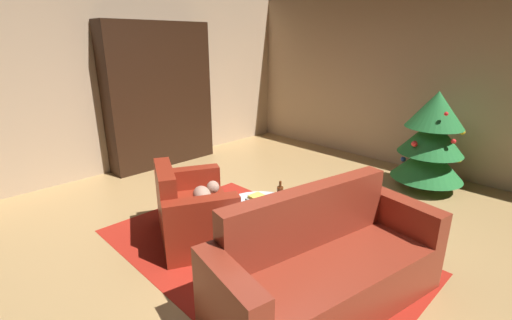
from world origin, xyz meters
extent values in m
plane|color=#A6814F|center=(0.00, 0.00, 0.00)|extent=(7.76, 7.76, 0.00)
cube|color=tan|center=(0.00, 3.26, 1.36)|extent=(6.35, 0.06, 2.71)
cube|color=tan|center=(-3.15, 0.00, 1.36)|extent=(0.06, 6.59, 2.71)
cube|color=#A02015|center=(0.05, -0.24, 0.00)|extent=(2.99, 1.96, 0.01)
cube|color=black|center=(-2.74, 0.53, 1.12)|extent=(0.03, 1.74, 2.24)
cube|color=black|center=(-2.91, 1.39, 1.12)|extent=(0.37, 0.02, 2.24)
cube|color=black|center=(-2.91, -0.32, 1.12)|extent=(0.37, 0.03, 2.24)
cube|color=black|center=(-2.91, 0.53, 0.01)|extent=(0.34, 1.69, 0.03)
cube|color=black|center=(-2.91, 0.53, 0.38)|extent=(0.34, 1.69, 0.03)
cube|color=black|center=(-2.91, 0.53, 0.75)|extent=(0.34, 1.69, 0.02)
cube|color=black|center=(-2.91, 0.53, 1.12)|extent=(0.34, 1.69, 0.02)
cube|color=black|center=(-2.91, 0.53, 1.49)|extent=(0.34, 1.69, 0.02)
cube|color=black|center=(-2.91, 0.53, 1.86)|extent=(0.34, 1.69, 0.02)
cube|color=black|center=(-2.91, 0.53, 2.23)|extent=(0.34, 1.69, 0.03)
cube|color=black|center=(-3.05, 0.53, 0.69)|extent=(0.05, 0.94, 0.59)
cube|color=black|center=(-3.03, 0.53, 0.69)|extent=(0.03, 0.97, 0.62)
cube|color=red|center=(-2.99, 1.33, 0.14)|extent=(0.19, 0.05, 0.24)
cube|color=navy|center=(-2.97, 1.28, 0.15)|extent=(0.24, 0.04, 0.26)
cube|color=#156F84|center=(-2.96, 1.23, 0.18)|extent=(0.26, 0.04, 0.31)
cube|color=#4B2734|center=(-3.00, 1.18, 0.13)|extent=(0.18, 0.04, 0.21)
cube|color=#284698|center=(-2.99, 1.14, 0.17)|extent=(0.19, 0.05, 0.30)
cube|color=teal|center=(-2.96, 1.09, 0.17)|extent=(0.25, 0.03, 0.28)
cube|color=red|center=(-2.98, 1.06, 0.13)|extent=(0.22, 0.03, 0.21)
cube|color=#318033|center=(-2.98, 1.02, 0.13)|extent=(0.21, 0.04, 0.22)
cube|color=orange|center=(-2.98, 1.31, 1.24)|extent=(0.22, 0.04, 0.22)
cube|color=gold|center=(-2.96, 1.27, 1.28)|extent=(0.26, 0.03, 0.29)
cube|color=gold|center=(-2.97, 1.22, 1.25)|extent=(0.23, 0.05, 0.23)
cube|color=gold|center=(-2.95, 1.18, 1.29)|extent=(0.27, 0.03, 0.31)
cube|color=#A99694|center=(-2.97, 1.13, 1.29)|extent=(0.23, 0.05, 0.31)
cube|color=red|center=(-3.00, 1.09, 1.27)|extent=(0.18, 0.04, 0.28)
cube|color=gold|center=(-2.97, 1.33, 1.61)|extent=(0.22, 0.04, 0.22)
cube|color=gold|center=(-3.00, 1.27, 1.64)|extent=(0.18, 0.05, 0.27)
cube|color=orange|center=(-2.97, 1.21, 1.63)|extent=(0.24, 0.05, 0.26)
cube|color=red|center=(-3.00, 1.17, 1.61)|extent=(0.18, 0.03, 0.21)
cube|color=gold|center=(-2.98, 1.12, 1.63)|extent=(0.22, 0.04, 0.26)
cube|color=gold|center=(-2.98, 1.07, 1.66)|extent=(0.22, 0.04, 0.31)
cube|color=#A7A0A1|center=(-3.00, 1.02, 1.61)|extent=(0.18, 0.05, 0.22)
cube|color=#463931|center=(-3.00, 0.97, 1.64)|extent=(0.18, 0.04, 0.28)
cube|color=red|center=(-2.98, 0.93, 1.65)|extent=(0.20, 0.05, 0.30)
cube|color=#3D8539|center=(-2.99, 1.35, 1.97)|extent=(0.19, 0.03, 0.20)
cube|color=#3F883E|center=(-2.98, 1.31, 2.01)|extent=(0.22, 0.04, 0.29)
cube|color=red|center=(-3.00, 1.27, 1.99)|extent=(0.18, 0.03, 0.25)
cube|color=gold|center=(-3.00, 1.23, 2.01)|extent=(0.18, 0.05, 0.28)
cube|color=gold|center=(-2.97, 1.18, 2.02)|extent=(0.23, 0.03, 0.30)
cube|color=orange|center=(-2.96, 1.15, 1.98)|extent=(0.25, 0.04, 0.22)
cube|color=gold|center=(-3.00, 1.10, 2.02)|extent=(0.18, 0.04, 0.31)
cube|color=red|center=(-2.98, 1.05, 2.02)|extent=(0.20, 0.04, 0.29)
cube|color=#114C98|center=(-2.97, 1.00, 2.03)|extent=(0.24, 0.05, 0.31)
cube|color=maroon|center=(-0.57, -0.50, 0.20)|extent=(0.92, 0.93, 0.40)
cube|color=maroon|center=(-0.69, -0.75, 0.60)|extent=(0.68, 0.44, 0.41)
cube|color=maroon|center=(-0.20, -0.69, 0.31)|extent=(0.45, 0.70, 0.62)
cube|color=maroon|center=(-0.95, -0.32, 0.31)|extent=(0.45, 0.70, 0.62)
ellipsoid|color=#9E7763|center=(-0.50, -0.46, 0.49)|extent=(0.33, 0.28, 0.18)
sphere|color=#9E7763|center=(-0.49, -0.33, 0.54)|extent=(0.13, 0.13, 0.13)
cube|color=maroon|center=(1.00, -0.39, 0.21)|extent=(0.99, 1.67, 0.41)
cube|color=maroon|center=(0.73, -0.34, 0.66)|extent=(0.45, 1.57, 0.49)
cube|color=maroon|center=(0.84, -1.24, 0.34)|extent=(0.72, 0.30, 0.68)
cube|color=maroon|center=(1.16, 0.46, 0.34)|extent=(0.72, 0.30, 0.68)
cylinder|color=black|center=(0.28, -0.18, 0.22)|extent=(0.04, 0.04, 0.44)
cylinder|color=black|center=(-0.05, -0.01, 0.22)|extent=(0.04, 0.04, 0.44)
cylinder|color=black|center=(-0.05, -0.37, 0.22)|extent=(0.04, 0.04, 0.44)
cylinder|color=silver|center=(0.07, -0.19, 0.45)|extent=(0.77, 0.77, 0.02)
cube|color=gold|center=(0.04, -0.20, 0.47)|extent=(0.23, 0.15, 0.03)
cube|color=tan|center=(0.05, -0.19, 0.50)|extent=(0.19, 0.15, 0.03)
cube|color=gray|center=(0.04, -0.20, 0.52)|extent=(0.20, 0.18, 0.03)
cube|color=#DCC546|center=(0.03, -0.19, 0.55)|extent=(0.16, 0.14, 0.03)
cylinder|color=#562710|center=(0.12, 0.02, 0.54)|extent=(0.06, 0.06, 0.17)
cylinder|color=#562710|center=(0.12, 0.02, 0.65)|extent=(0.02, 0.02, 0.06)
cylinder|color=brown|center=(0.59, 2.53, 0.08)|extent=(0.08, 0.08, 0.16)
cone|color=#226A2F|center=(0.59, 2.53, 0.40)|extent=(0.93, 0.93, 0.48)
cone|color=#226A2F|center=(0.59, 2.53, 0.75)|extent=(0.83, 0.83, 0.48)
cone|color=#226A2F|center=(0.59, 2.53, 1.11)|extent=(0.73, 0.73, 0.48)
sphere|color=yellow|center=(0.48, 2.89, 0.33)|extent=(0.05, 0.05, 0.05)
sphere|color=red|center=(0.78, 2.30, 1.11)|extent=(0.05, 0.05, 0.05)
sphere|color=red|center=(0.50, 2.20, 0.69)|extent=(0.08, 0.08, 0.08)
sphere|color=red|center=(0.90, 2.38, 0.77)|extent=(0.06, 0.06, 0.06)
sphere|color=blue|center=(0.22, 2.61, 0.32)|extent=(0.08, 0.08, 0.08)
sphere|color=yellow|center=(0.91, 2.73, 0.44)|extent=(0.07, 0.07, 0.07)
sphere|color=yellow|center=(0.91, 2.64, 0.85)|extent=(0.07, 0.07, 0.07)
camera|label=1|loc=(2.23, -2.38, 1.98)|focal=25.11mm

